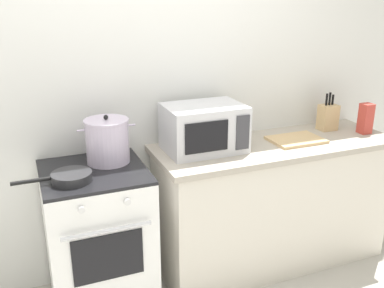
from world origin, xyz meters
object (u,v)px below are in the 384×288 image
object	(u,v)px
stove	(99,239)
knife_block	(328,117)
frying_pan	(70,177)
stock_pot	(107,141)
pasta_box	(366,119)
cutting_board	(296,140)
microwave	(204,128)

from	to	relation	value
stove	knife_block	world-z (taller)	knife_block
frying_pan	stock_pot	bearing A→B (deg)	39.89
knife_block	pasta_box	distance (m)	0.26
cutting_board	pasta_box	distance (m)	0.58
microwave	pasta_box	bearing A→B (deg)	-5.01
cutting_board	knife_block	xyz separation A→B (m)	(0.37, 0.14, 0.09)
microwave	pasta_box	xyz separation A→B (m)	(1.23, -0.11, -0.04)
frying_pan	cutting_board	distance (m)	1.54
stock_pot	pasta_box	world-z (taller)	stock_pot
microwave	stock_pot	bearing A→B (deg)	178.11
knife_block	pasta_box	bearing A→B (deg)	-40.53
frying_pan	knife_block	size ratio (longest dim) A/B	1.48
frying_pan	pasta_box	distance (m)	2.11
microwave	knife_block	bearing A→B (deg)	3.43
stock_pot	pasta_box	size ratio (longest dim) A/B	1.58
stock_pot	frying_pan	bearing A→B (deg)	-140.11
stock_pot	pasta_box	distance (m)	1.86
stove	pasta_box	bearing A→B (deg)	-0.84
frying_pan	pasta_box	bearing A→B (deg)	2.27
cutting_board	frying_pan	bearing A→B (deg)	-175.78
cutting_board	stock_pot	bearing A→B (deg)	175.61
knife_block	stove	bearing A→B (deg)	-175.43
stove	frying_pan	size ratio (longest dim) A/B	2.19
stock_pot	frying_pan	size ratio (longest dim) A/B	0.83
frying_pan	microwave	bearing A→B (deg)	12.37
knife_block	pasta_box	world-z (taller)	knife_block
stove	microwave	world-z (taller)	microwave
cutting_board	stove	bearing A→B (deg)	-179.95
microwave	knife_block	size ratio (longest dim) A/B	1.76
frying_pan	pasta_box	world-z (taller)	pasta_box
frying_pan	pasta_box	size ratio (longest dim) A/B	1.91
microwave	knife_block	world-z (taller)	microwave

